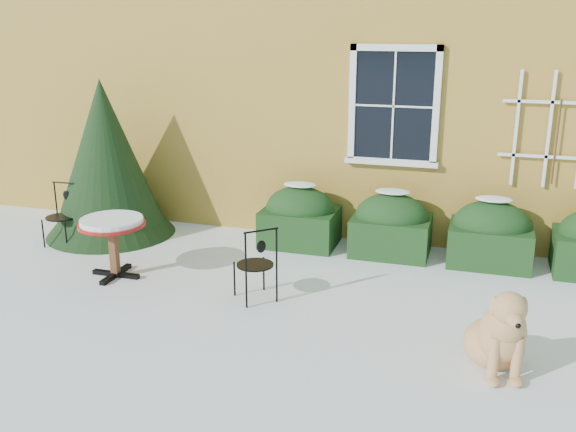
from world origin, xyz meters
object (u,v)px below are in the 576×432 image
(bistro_table, at_px, (112,228))
(patio_chair_far, at_px, (62,214))
(patio_chair_near, at_px, (256,263))
(dog, at_px, (500,336))
(evergreen_shrub, at_px, (107,173))

(bistro_table, height_order, patio_chair_far, patio_chair_far)
(bistro_table, distance_m, patio_chair_near, 1.95)
(patio_chair_far, distance_m, dog, 6.23)
(evergreen_shrub, relative_size, patio_chair_far, 2.62)
(patio_chair_near, relative_size, patio_chair_far, 1.01)
(patio_chair_near, bearing_deg, evergreen_shrub, -71.91)
(evergreen_shrub, relative_size, bistro_table, 2.80)
(patio_chair_far, height_order, dog, patio_chair_far)
(evergreen_shrub, bearing_deg, bistro_table, -56.52)
(dog, bearing_deg, bistro_table, 152.15)
(bistro_table, relative_size, patio_chair_near, 0.92)
(dog, bearing_deg, patio_chair_near, 146.76)
(bistro_table, xyz_separation_m, patio_chair_near, (1.94, -0.15, -0.19))
(patio_chair_near, distance_m, dog, 2.76)
(evergreen_shrub, distance_m, bistro_table, 1.81)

